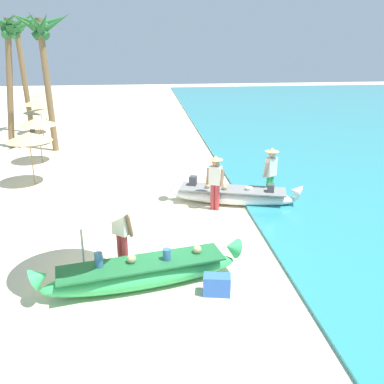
% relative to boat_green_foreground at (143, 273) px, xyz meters
% --- Properties ---
extents(ground_plane, '(80.00, 80.00, 0.00)m').
position_rel_boat_green_foreground_xyz_m(ground_plane, '(0.41, 1.22, -0.32)').
color(ground_plane, beige).
extents(boat_green_foreground, '(4.46, 1.53, 0.88)m').
position_rel_boat_green_foreground_xyz_m(boat_green_foreground, '(0.00, 0.00, 0.00)').
color(boat_green_foreground, '#38B760').
rests_on(boat_green_foreground, ground).
extents(boat_white_midground, '(4.25, 1.91, 0.81)m').
position_rel_boat_green_foreground_xyz_m(boat_white_midground, '(2.85, 4.42, -0.03)').
color(boat_white_midground, white).
rests_on(boat_white_midground, ground).
extents(person_vendor_hatted, '(0.57, 0.46, 1.72)m').
position_rel_boat_green_foreground_xyz_m(person_vendor_hatted, '(2.23, 4.00, 0.68)').
color(person_vendor_hatted, '#B2383D').
rests_on(person_vendor_hatted, ground).
extents(person_tourist_customer, '(0.55, 0.50, 1.72)m').
position_rel_boat_green_foreground_xyz_m(person_tourist_customer, '(-0.43, 0.70, 0.66)').
color(person_tourist_customer, '#B2383D').
rests_on(person_tourist_customer, ground).
extents(person_vendor_assistant, '(0.57, 0.47, 1.79)m').
position_rel_boat_green_foreground_xyz_m(person_vendor_assistant, '(4.08, 4.46, 0.72)').
color(person_vendor_assistant, green).
rests_on(person_vendor_assistant, ground).
extents(patio_umbrella_large, '(2.23, 2.23, 2.08)m').
position_rel_boat_green_foreground_xyz_m(patio_umbrella_large, '(-1.26, 0.42, 1.57)').
color(patio_umbrella_large, '#B7B7BC').
rests_on(patio_umbrella_large, ground).
extents(parasol_row_0, '(1.60, 1.60, 1.91)m').
position_rel_boat_green_foreground_xyz_m(parasol_row_0, '(-3.84, 7.12, 1.43)').
color(parasol_row_0, '#8E6B47').
rests_on(parasol_row_0, ground).
extents(parasol_row_1, '(1.60, 1.60, 1.91)m').
position_rel_boat_green_foreground_xyz_m(parasol_row_1, '(-4.18, 10.00, 1.43)').
color(parasol_row_1, '#8E6B47').
rests_on(parasol_row_1, ground).
extents(parasol_row_2, '(1.60, 1.60, 1.91)m').
position_rel_boat_green_foreground_xyz_m(parasol_row_2, '(-4.75, 13.22, 1.43)').
color(parasol_row_2, '#8E6B47').
rests_on(parasol_row_2, ground).
extents(parasol_row_3, '(1.60, 1.60, 1.91)m').
position_rel_boat_green_foreground_xyz_m(parasol_row_3, '(-5.49, 15.86, 1.43)').
color(parasol_row_3, '#8E6B47').
rests_on(parasol_row_3, ground).
extents(parasol_row_4, '(1.60, 1.60, 1.91)m').
position_rel_boat_green_foreground_xyz_m(parasol_row_4, '(-5.85, 19.16, 1.43)').
color(parasol_row_4, '#8E6B47').
rests_on(parasol_row_4, ground).
extents(palm_tree_tall_inland, '(2.79, 2.77, 6.11)m').
position_rel_boat_green_foreground_xyz_m(palm_tree_tall_inland, '(-4.06, 12.03, 4.64)').
color(palm_tree_tall_inland, brown).
rests_on(palm_tree_tall_inland, ground).
extents(palm_tree_leaning_seaward, '(2.58, 2.56, 6.10)m').
position_rel_boat_green_foreground_xyz_m(palm_tree_leaning_seaward, '(-6.11, 16.24, 4.59)').
color(palm_tree_leaning_seaward, brown).
rests_on(palm_tree_leaning_seaward, ground).
extents(palm_tree_mid_cluster, '(2.37, 2.70, 6.14)m').
position_rel_boat_green_foreground_xyz_m(palm_tree_mid_cluster, '(-5.64, 12.82, 4.59)').
color(palm_tree_mid_cluster, brown).
rests_on(palm_tree_mid_cluster, ground).
extents(cooler_box, '(0.61, 0.40, 0.44)m').
position_rel_boat_green_foreground_xyz_m(cooler_box, '(1.51, -0.48, -0.10)').
color(cooler_box, blue).
rests_on(cooler_box, ground).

